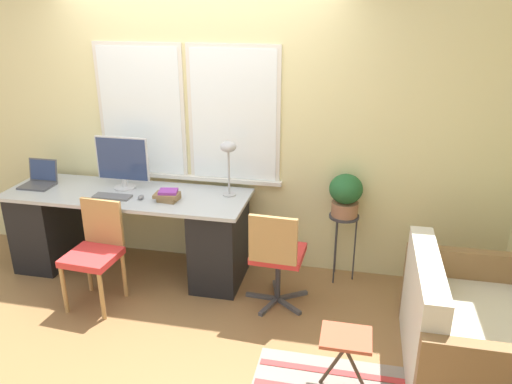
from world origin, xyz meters
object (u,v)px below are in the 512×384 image
Objects in this scene: mouse at (141,197)px; folding_stool at (346,342)px; office_chair_swivel at (277,255)px; potted_plant at (346,194)px; desk_lamp at (228,152)px; book_stack at (168,196)px; laptop at (39,180)px; desk_chair_wooden at (95,250)px; couch_loveseat at (465,335)px; plant_stand at (344,223)px; monitor at (123,162)px; keyboard at (112,197)px.

mouse reaches higher than folding_stool.
potted_plant reaches higher than office_chair_swivel.
mouse is 0.85m from desk_lamp.
book_stack is (-0.48, -0.23, -0.35)m from desk_lamp.
laptop is 1.32× the size of book_stack.
office_chair_swivel is at bearing -11.78° from book_stack.
office_chair_swivel reaches higher than mouse.
book_stack is 1.94m from folding_stool.
desk_chair_wooden is at bearing 163.84° from folding_stool.
book_stack is 0.18× the size of couch_loveseat.
potted_plant is (1.00, 0.11, -0.34)m from desk_lamp.
laptop is 0.70× the size of folding_stool.
book_stack is at bearing -167.15° from potted_plant.
couch_loveseat is at bearing -50.05° from plant_stand.
desk_chair_wooden reaches higher than plant_stand.
monitor is 3.07m from couch_loveseat.
couch_loveseat is at bearing -1.27° from desk_chair_wooden.
book_stack is at bearing -154.64° from desk_lamp.
couch_loveseat is at bearing -13.01° from keyboard.
office_chair_swivel reaches higher than keyboard.
keyboard reaches higher than plant_stand.
monitor is 0.34m from keyboard.
folding_stool is (-0.78, -0.34, 0.07)m from couch_loveseat.
couch_loveseat is at bearing -14.62° from mouse.
office_chair_swivel is 2.31× the size of potted_plant.
couch_loveseat is at bearing 162.89° from office_chair_swivel.
folding_stool is (0.09, -1.38, -0.20)m from plant_stand.
book_stack is at bearing -4.37° from laptop.
potted_plant is at bearing 12.85° from book_stack.
office_chair_swivel is (0.98, -0.20, -0.35)m from book_stack.
laptop is 0.59× the size of desk_lamp.
monitor is 1.99m from potted_plant.
plant_stand is 1.67× the size of potted_plant.
office_chair_swivel is 0.82m from potted_plant.
keyboard is at bearing -10.13° from laptop.
folding_stool is (1.09, -1.26, -0.82)m from desk_lamp.
office_chair_swivel is at bearing -6.22° from keyboard.
keyboard is 2.03m from plant_stand.
monitor is at bearing 72.53° from couch_loveseat.
monitor is 2.27× the size of book_stack.
desk_lamp is 0.40× the size of couch_loveseat.
laptop is at bearing 150.39° from desk_chair_wooden.
couch_loveseat is at bearing -26.40° from desk_lamp.
mouse is at bearing -160.50° from desk_lamp.
plant_stand is at bearing 25.70° from desk_chair_wooden.
laptop reaches higher than desk_chair_wooden.
desk_chair_wooden is 1.38× the size of plant_stand.
keyboard is 0.38× the size of desk_chair_wooden.
monitor is at bearing -175.81° from plant_stand.
desk_lamp is 0.96m from office_chair_swivel.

